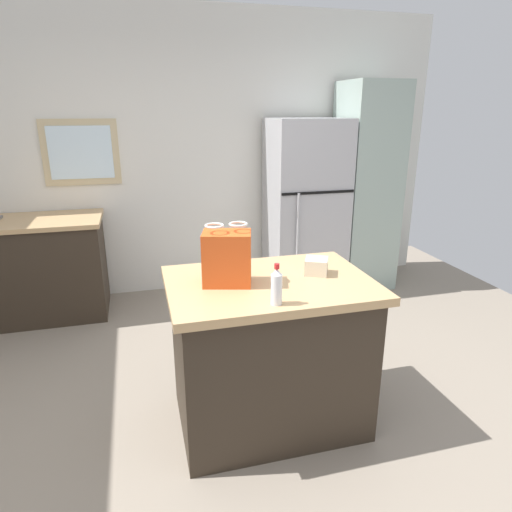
# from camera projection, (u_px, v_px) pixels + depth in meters

# --- Properties ---
(ground) EXTENTS (6.41, 6.41, 0.00)m
(ground) POSITION_uv_depth(u_px,v_px,m) (241.00, 445.00, 2.56)
(ground) COLOR gray
(back_wall) EXTENTS (5.34, 0.13, 2.76)m
(back_wall) POSITION_uv_depth(u_px,v_px,m) (180.00, 156.00, 4.46)
(back_wall) COLOR silver
(back_wall) RESTS_ON ground
(kitchen_island) EXTENTS (1.14, 0.81, 0.91)m
(kitchen_island) POSITION_uv_depth(u_px,v_px,m) (269.00, 352.00, 2.65)
(kitchen_island) COLOR #33281E
(kitchen_island) RESTS_ON ground
(refrigerator) EXTENTS (0.74, 0.68, 1.75)m
(refrigerator) POSITION_uv_depth(u_px,v_px,m) (305.00, 208.00, 4.55)
(refrigerator) COLOR #B7B7BC
(refrigerator) RESTS_ON ground
(tall_cabinet) EXTENTS (0.55, 0.60, 2.09)m
(tall_cabinet) POSITION_uv_depth(u_px,v_px,m) (366.00, 188.00, 4.66)
(tall_cabinet) COLOR #9EB2A8
(tall_cabinet) RESTS_ON ground
(sink_counter) EXTENTS (1.61, 0.68, 1.10)m
(sink_counter) POSITION_uv_depth(u_px,v_px,m) (11.00, 270.00, 3.99)
(sink_counter) COLOR #33281E
(sink_counter) RESTS_ON ground
(shopping_bag) EXTENTS (0.30, 0.24, 0.34)m
(shopping_bag) POSITION_uv_depth(u_px,v_px,m) (227.00, 258.00, 2.42)
(shopping_bag) COLOR #DB511E
(shopping_bag) RESTS_ON kitchen_island
(small_box) EXTENTS (0.17, 0.17, 0.09)m
(small_box) POSITION_uv_depth(u_px,v_px,m) (316.00, 266.00, 2.60)
(small_box) COLOR beige
(small_box) RESTS_ON kitchen_island
(bottle) EXTENTS (0.06, 0.06, 0.21)m
(bottle) POSITION_uv_depth(u_px,v_px,m) (277.00, 287.00, 2.17)
(bottle) COLOR white
(bottle) RESTS_ON kitchen_island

